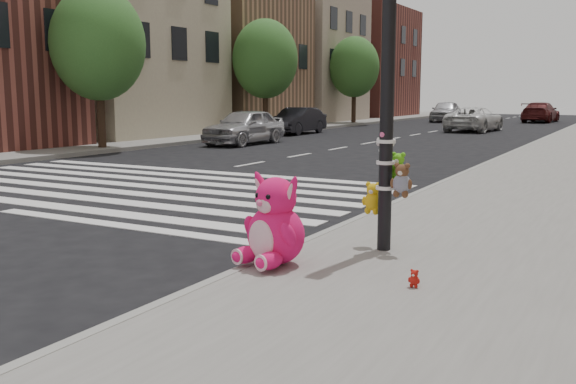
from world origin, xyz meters
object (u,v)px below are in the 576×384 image
Objects in this scene: signal_pole at (388,112)px; car_silver_far at (245,126)px; pink_bunny at (274,227)px; red_teddy at (414,278)px; car_dark_far at (297,121)px; car_white_near at (474,119)px.

car_silver_far is at bearing 128.20° from signal_pole.
signal_pole is 3.91× the size of pink_bunny.
signal_pole is 18.09m from car_silver_far.
red_teddy is 25.85m from car_dark_far.
car_silver_far reaches higher than red_teddy.
pink_bunny is 1.64m from red_teddy.
car_dark_far reaches higher than red_teddy.
car_silver_far is at bearing 70.03° from car_white_near.
pink_bunny is 18.59m from car_silver_far.
car_white_near is (-4.45, 28.67, 0.08)m from pink_bunny.
car_dark_far is at bearing 120.69° from signal_pole.
red_teddy is at bearing 12.34° from pink_bunny.
red_teddy is 0.04× the size of car_white_near.
pink_bunny is at bearing -55.64° from car_silver_far.
red_teddy is at bearing -59.96° from car_dark_far.
signal_pole is 0.97× the size of car_silver_far.
car_white_near is at bearing 66.48° from car_silver_far.
signal_pole is at bearing -59.98° from car_dark_far.
car_dark_far is (-1.24, 6.72, -0.05)m from car_silver_far.
pink_bunny is 25.00m from car_dark_far.
car_dark_far is at bearing 100.97° from car_silver_far.
car_white_near is (-5.27, 27.43, -1.14)m from signal_pole.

